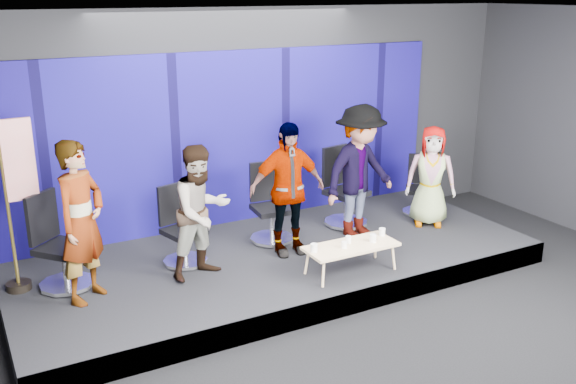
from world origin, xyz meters
The scene contains 21 objects.
ground centered at (0.00, 0.00, 0.00)m, with size 10.00×10.00×0.00m, color black.
room_walls centered at (0.00, 0.00, 2.43)m, with size 10.02×8.02×3.51m.
riser centered at (0.00, 2.50, 0.15)m, with size 7.00×3.00×0.30m, color black.
backdrop centered at (0.00, 3.95, 1.60)m, with size 7.00×0.08×2.60m, color #0E0753.
chair_a centered at (-2.77, 2.82, 0.68)m, with size 0.93×0.93×1.17m.
panelist_a centered at (-2.56, 2.35, 1.24)m, with size 0.69×0.45×1.89m, color black.
chair_b centered at (-1.25, 2.80, 0.64)m, with size 0.71×0.71×1.04m.
panelist_b centered at (-1.15, 2.31, 1.14)m, with size 0.82×0.64×1.68m, color black.
chair_c centered at (0.13, 2.96, 0.67)m, with size 0.69×0.69×1.12m.
panelist_c centered at (0.13, 2.45, 1.20)m, with size 1.06×0.44×1.81m, color black.
chair_d centered at (1.41, 3.02, 0.69)m, with size 0.79×0.79×1.19m.
panelist_d centered at (1.33, 2.52, 1.26)m, with size 1.24×0.71×1.92m, color black.
chair_e centered at (2.75, 2.85, 0.61)m, with size 0.74×0.74×0.94m.
panelist_e centered at (2.55, 2.40, 1.06)m, with size 0.74×0.48×1.52m, color black.
coffee_table centered at (0.52, 1.50, 0.64)m, with size 1.20×0.51×0.37m.
mug_a centered at (0.00, 1.53, 0.72)m, with size 0.09×0.09×0.10m, color white.
mug_b centered at (0.39, 1.46, 0.71)m, with size 0.07×0.07×0.09m, color white.
mug_c centered at (0.53, 1.58, 0.71)m, with size 0.08×0.08×0.09m, color white.
mug_d centered at (0.82, 1.45, 0.72)m, with size 0.09×0.09×0.10m, color white.
mug_e centered at (1.06, 1.58, 0.72)m, with size 0.08×0.08×0.10m, color white.
flag_stand centered at (-3.14, 2.97, 1.46)m, with size 0.50×0.29×2.18m.
Camera 1 is at (-3.74, -4.69, 3.75)m, focal length 40.00 mm.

